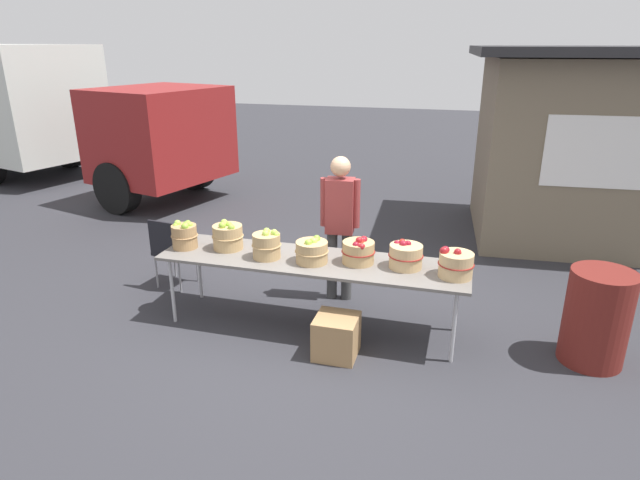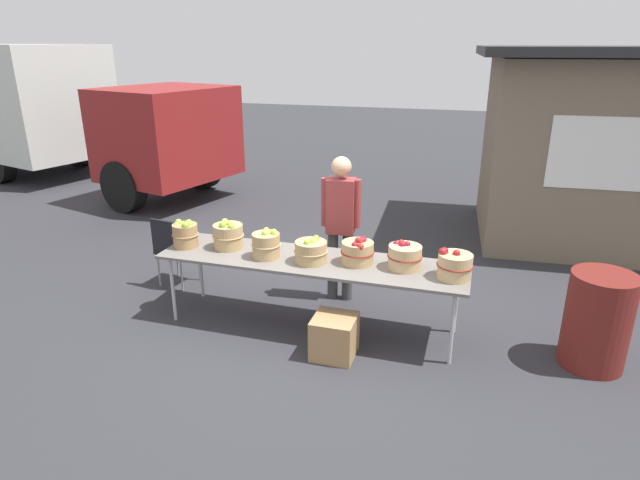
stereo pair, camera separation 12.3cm
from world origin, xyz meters
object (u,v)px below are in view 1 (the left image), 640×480
apple_basket_green_1 (228,236)px  apple_basket_red_1 (406,256)px  market_table (312,262)px  apple_basket_green_2 (267,245)px  trash_barrel (597,317)px  vendor_adult (340,218)px  produce_crate (336,336)px  apple_basket_green_3 (312,251)px  box_truck (36,108)px  apple_basket_red_2 (456,264)px  apple_basket_green_0 (184,235)px  folding_chair (171,247)px  apple_basket_red_0 (359,251)px

apple_basket_green_1 → apple_basket_red_1: bearing=-0.1°
market_table → apple_basket_green_2: size_ratio=10.34×
apple_basket_green_1 → trash_barrel: (3.60, 0.02, -0.44)m
vendor_adult → produce_crate: size_ratio=4.19×
apple_basket_green_2 → market_table: bearing=9.4°
market_table → apple_basket_green_3: size_ratio=9.28×
apple_basket_green_3 → market_table: bearing=106.4°
trash_barrel → apple_basket_red_1: bearing=-179.3°
market_table → box_truck: bearing=147.6°
apple_basket_red_2 → produce_crate: apple_basket_red_2 is taller
market_table → apple_basket_red_1: (0.92, 0.05, 0.15)m
apple_basket_green_0 → vendor_adult: (1.49, 0.76, 0.09)m
apple_basket_green_2 → apple_basket_red_2: apple_basket_green_2 is taller
apple_basket_green_0 → apple_basket_red_2: bearing=-0.1°
market_table → folding_chair: folding_chair is taller
folding_chair → apple_basket_red_0: bearing=177.7°
apple_basket_green_3 → apple_basket_red_2: (1.37, 0.02, 0.01)m
apple_basket_red_2 → trash_barrel: 1.35m
market_table → apple_basket_green_0: (-1.38, -0.04, 0.17)m
apple_basket_red_0 → apple_basket_red_2: 0.93m
folding_chair → apple_basket_green_0: bearing=142.3°
apple_basket_green_0 → apple_basket_green_3: size_ratio=0.89×
apple_basket_green_1 → apple_basket_red_0: 1.40m
apple_basket_red_0 → apple_basket_red_1: apple_basket_red_0 is taller
apple_basket_red_0 → trash_barrel: apple_basket_red_0 is taller
apple_basket_green_0 → apple_basket_red_1: size_ratio=0.89×
apple_basket_red_0 → box_truck: 9.20m
apple_basket_green_3 → apple_basket_red_1: 0.91m
apple_basket_green_2 → apple_basket_green_3: 0.47m
trash_barrel → market_table: bearing=-178.5°
apple_basket_green_2 → apple_basket_green_3: (0.47, 0.01, -0.02)m
apple_basket_green_2 → produce_crate: apple_basket_green_2 is taller
apple_basket_green_3 → folding_chair: (-1.90, 0.54, -0.36)m
apple_basket_green_0 → apple_basket_red_1: 2.30m
vendor_adult → apple_basket_red_2: bearing=143.9°
apple_basket_red_2 → apple_basket_green_2: bearing=-179.1°
apple_basket_green_3 → apple_basket_red_0: apple_basket_red_0 is taller
apple_basket_red_0 → box_truck: (-7.89, 4.68, 0.62)m
trash_barrel → box_truck: bearing=155.3°
vendor_adult → apple_basket_green_1: bearing=27.1°
apple_basket_green_2 → apple_basket_red_1: apple_basket_green_2 is taller
box_truck → apple_basket_green_1: bearing=-20.8°
apple_basket_green_2 → apple_basket_red_0: 0.92m
apple_basket_green_2 → trash_barrel: apple_basket_green_2 is taller
apple_basket_red_0 → trash_barrel: bearing=0.8°
folding_chair → apple_basket_green_1: bearing=164.3°
market_table → apple_basket_green_1: bearing=176.7°
apple_basket_green_2 → apple_basket_green_0: bearing=178.0°
trash_barrel → apple_basket_red_2: bearing=-174.8°
apple_basket_green_3 → folding_chair: 2.01m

